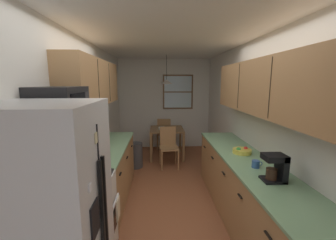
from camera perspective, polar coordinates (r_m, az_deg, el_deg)
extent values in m
plane|color=brown|center=(4.14, 0.17, -17.47)|extent=(12.00, 12.00, 0.00)
cube|color=silver|center=(3.91, -20.01, 0.04)|extent=(0.10, 9.00, 2.55)
cube|color=silver|center=(4.03, 19.74, 0.34)|extent=(0.10, 9.00, 2.55)
cube|color=silver|center=(6.36, -0.98, 4.22)|extent=(4.40, 0.10, 2.55)
cube|color=white|center=(3.74, 0.19, 20.48)|extent=(4.40, 9.00, 0.08)
cube|color=silver|center=(1.89, -28.54, -23.92)|extent=(0.72, 0.73, 1.78)
cube|color=black|center=(1.80, -16.66, -26.86)|extent=(0.01, 0.01, 1.60)
cube|color=black|center=(1.77, -16.52, -27.67)|extent=(0.02, 0.02, 1.14)
cube|color=black|center=(1.83, -15.86, -26.18)|extent=(0.02, 0.02, 1.14)
cube|color=black|center=(1.55, -18.59, -23.44)|extent=(0.01, 0.15, 0.22)
cube|color=beige|center=(1.46, -18.34, -4.49)|extent=(0.01, 0.05, 0.07)
cube|color=white|center=(1.39, -19.75, -16.32)|extent=(0.01, 0.04, 0.05)
cube|color=white|center=(2.68, -21.66, -23.69)|extent=(0.62, 0.64, 0.90)
cube|color=black|center=(2.62, -14.41, -24.93)|extent=(0.01, 0.45, 0.30)
cube|color=silver|center=(2.50, -14.03, -21.02)|extent=(0.02, 0.51, 0.02)
cube|color=black|center=(2.46, -22.36, -14.68)|extent=(0.59, 0.61, 0.02)
cube|color=white|center=(2.53, -28.60, -12.25)|extent=(0.06, 0.64, 0.20)
cylinder|color=#2D2D2D|center=(2.39, -26.83, -15.40)|extent=(0.15, 0.15, 0.01)
cylinder|color=#2D2D2D|center=(2.62, -24.29, -12.91)|extent=(0.15, 0.15, 0.01)
cylinder|color=#2D2D2D|center=(2.29, -20.17, -16.01)|extent=(0.15, 0.15, 0.01)
cylinder|color=#2D2D2D|center=(2.54, -18.24, -13.31)|extent=(0.15, 0.15, 0.01)
cube|color=black|center=(2.31, -26.46, 3.85)|extent=(0.38, 0.56, 0.32)
cube|color=black|center=(2.18, -22.38, 3.85)|extent=(0.01, 0.34, 0.20)
cube|color=#2D2D33|center=(2.42, -20.42, 4.49)|extent=(0.01, 0.11, 0.20)
cube|color=#A87A4C|center=(3.78, -15.34, -13.30)|extent=(0.60, 1.92, 0.87)
cube|color=#7AA87A|center=(3.63, -15.66, -6.75)|extent=(0.63, 1.94, 0.03)
cube|color=black|center=(3.04, -12.36, -13.62)|extent=(0.02, 0.10, 0.01)
cube|color=black|center=(3.63, -10.66, -9.62)|extent=(0.02, 0.10, 0.01)
cube|color=black|center=(4.24, -9.46, -6.74)|extent=(0.02, 0.10, 0.01)
cube|color=#A87A4C|center=(3.48, -18.91, 9.24)|extent=(0.32, 2.02, 0.67)
cube|color=#2D2319|center=(3.11, -17.71, 9.29)|extent=(0.01, 0.01, 0.61)
cube|color=#2D2319|center=(3.76, -15.07, 9.44)|extent=(0.01, 0.01, 0.61)
cube|color=#A87A4C|center=(3.30, 19.52, -17.11)|extent=(0.60, 3.00, 0.87)
cube|color=#7AA87A|center=(3.13, 20.00, -9.72)|extent=(0.63, 3.02, 0.03)
cube|color=black|center=(2.12, 24.71, -25.73)|extent=(0.02, 0.10, 0.01)
cube|color=black|center=(2.58, 18.34, -18.44)|extent=(0.02, 0.10, 0.01)
cube|color=black|center=(3.09, 14.30, -13.34)|extent=(0.02, 0.10, 0.01)
cube|color=black|center=(3.63, 11.54, -9.67)|extent=(0.02, 0.10, 0.01)
cube|color=black|center=(4.18, 9.54, -6.96)|extent=(0.02, 0.10, 0.01)
cube|color=#A87A4C|center=(2.97, 23.99, 7.87)|extent=(0.32, 2.70, 0.68)
cube|color=#2D2319|center=(2.50, 25.17, 7.57)|extent=(0.01, 0.01, 0.63)
cube|color=#2D2319|center=(3.32, 17.99, 8.36)|extent=(0.01, 0.01, 0.63)
cube|color=brown|center=(5.52, -0.35, -2.45)|extent=(0.84, 0.85, 0.03)
cube|color=brown|center=(5.23, -4.48, -7.37)|extent=(0.06, 0.06, 0.71)
cube|color=brown|center=(5.26, 4.11, -7.26)|extent=(0.06, 0.06, 0.71)
cube|color=brown|center=(5.99, -4.24, -5.12)|extent=(0.06, 0.06, 0.71)
cube|color=brown|center=(6.02, 3.23, -5.04)|extent=(0.06, 0.06, 0.71)
cube|color=#A87A4C|center=(4.91, 0.28, -7.32)|extent=(0.44, 0.44, 0.04)
cube|color=#A87A4C|center=(5.02, -0.02, -4.26)|extent=(0.37, 0.07, 0.45)
cylinder|color=#A87A4C|center=(4.84, 2.76, -10.50)|extent=(0.04, 0.04, 0.43)
cylinder|color=#A87A4C|center=(4.79, -1.60, -10.72)|extent=(0.04, 0.04, 0.43)
cylinder|color=#A87A4C|center=(5.18, 2.00, -9.12)|extent=(0.04, 0.04, 0.43)
cylinder|color=#A87A4C|center=(5.13, -2.06, -9.30)|extent=(0.04, 0.04, 0.43)
cube|color=#A87A4C|center=(6.27, -0.93, -3.51)|extent=(0.44, 0.44, 0.04)
cube|color=#A87A4C|center=(6.04, -1.06, -1.84)|extent=(0.37, 0.07, 0.45)
cylinder|color=#A87A4C|center=(6.51, -2.42, -5.12)|extent=(0.04, 0.04, 0.43)
cylinder|color=#A87A4C|center=(6.49, 0.79, -5.17)|extent=(0.04, 0.04, 0.43)
cylinder|color=#A87A4C|center=(6.17, -2.74, -6.00)|extent=(0.04, 0.04, 0.43)
cylinder|color=#A87A4C|center=(6.14, 0.66, -6.05)|extent=(0.04, 0.04, 0.43)
cylinder|color=black|center=(5.40, -0.37, 13.64)|extent=(0.01, 0.01, 0.59)
cone|color=#B7B2A8|center=(5.39, -0.36, 9.99)|extent=(0.30, 0.30, 0.10)
sphere|color=white|center=(5.39, -0.36, 10.20)|extent=(0.06, 0.06, 0.06)
cube|color=brown|center=(6.28, 2.61, 7.35)|extent=(0.86, 0.04, 0.97)
cube|color=silver|center=(6.27, 2.62, 7.35)|extent=(0.78, 0.01, 0.89)
cube|color=brown|center=(6.27, 2.62, 7.35)|extent=(0.78, 0.02, 0.03)
cylinder|color=#3F3F42|center=(5.01, -8.54, -9.10)|extent=(0.32, 0.32, 0.56)
cylinder|color=#265999|center=(2.83, -19.58, -9.59)|extent=(0.11, 0.11, 0.17)
cylinder|color=white|center=(2.80, -19.70, -7.77)|extent=(0.11, 0.11, 0.02)
cube|color=beige|center=(2.70, -12.97, -21.68)|extent=(0.02, 0.16, 0.24)
cube|color=black|center=(2.56, 25.77, -13.93)|extent=(0.22, 0.18, 0.02)
cube|color=black|center=(2.55, 27.60, -11.03)|extent=(0.06, 0.18, 0.28)
cube|color=black|center=(2.47, 26.19, -8.80)|extent=(0.22, 0.18, 0.06)
cylinder|color=#331E14|center=(2.52, 25.47, -12.59)|extent=(0.11, 0.11, 0.11)
cylinder|color=#335999|center=(2.83, 22.00, -10.66)|extent=(0.09, 0.09, 0.09)
torus|color=#335999|center=(2.85, 23.05, -10.48)|extent=(0.05, 0.01, 0.05)
cylinder|color=#E5D14C|center=(3.31, 18.81, -7.73)|extent=(0.26, 0.26, 0.06)
cylinder|color=black|center=(3.31, 18.83, -7.48)|extent=(0.21, 0.21, 0.03)
sphere|color=red|center=(3.34, 19.68, -7.06)|extent=(0.06, 0.06, 0.06)
sphere|color=green|center=(3.27, 18.02, -7.31)|extent=(0.06, 0.06, 0.06)
cylinder|color=silver|center=(5.43, -1.49, -2.17)|extent=(0.20, 0.20, 0.06)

